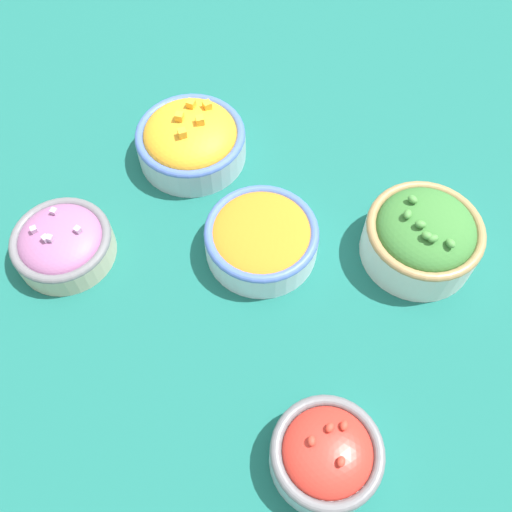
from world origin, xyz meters
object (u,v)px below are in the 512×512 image
bowl_red_onion (62,243)px  bowl_carrots (261,238)px  bowl_broccoli (423,236)px  bowl_squash (191,139)px  bowl_cherry_tomatoes (326,454)px

bowl_red_onion → bowl_carrots: bowl_red_onion is taller
bowl_red_onion → bowl_broccoli: bearing=32.0°
bowl_squash → bowl_broccoli: bearing=3.2°
bowl_carrots → bowl_cherry_tomatoes: bearing=-44.2°
bowl_red_onion → bowl_squash: 0.23m
bowl_red_onion → bowl_cherry_tomatoes: bowl_cherry_tomatoes is taller
bowl_carrots → bowl_cherry_tomatoes: bowl_cherry_tomatoes is taller
bowl_broccoli → bowl_squash: bearing=-176.8°
bowl_carrots → bowl_squash: bearing=153.4°
bowl_broccoli → bowl_squash: (-0.34, -0.02, -0.01)m
bowl_broccoli → bowl_red_onion: bowl_broccoli is taller
bowl_broccoli → bowl_cherry_tomatoes: bearing=-85.7°
bowl_cherry_tomatoes → bowl_squash: size_ratio=0.77×
bowl_carrots → bowl_broccoli: bearing=30.7°
bowl_cherry_tomatoes → bowl_squash: bearing=143.0°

